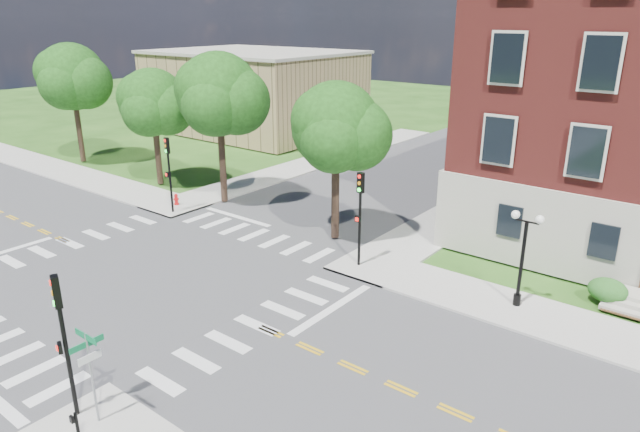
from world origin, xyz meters
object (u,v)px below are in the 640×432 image
Objects in this scene: twin_lamp_west at (523,254)px; push_button_post at (77,428)px; traffic_signal_ne at (360,207)px; traffic_signal_nw at (169,165)px; traffic_signal_se at (62,329)px; fire_hydrant at (176,200)px; street_sign_pole at (89,360)px.

push_button_post is (-6.92, -16.38, -1.73)m from twin_lamp_west.
traffic_signal_ne is 13.97m from traffic_signal_nw.
traffic_signal_se is 1.00× the size of traffic_signal_nw.
twin_lamp_west is 17.86m from push_button_post.
traffic_signal_nw is (-13.37, 14.30, 0.00)m from traffic_signal_se.
traffic_signal_nw is at bearing 133.08° from traffic_signal_se.
twin_lamp_west is 3.53× the size of push_button_post.
fire_hydrant is (-14.35, 15.38, -2.72)m from traffic_signal_se.
push_button_post is at bearing -45.42° from traffic_signal_nw.
street_sign_pole reaches higher than push_button_post.
push_button_post is at bearing -112.90° from twin_lamp_west.
traffic_signal_se is 2.89m from push_button_post.
twin_lamp_west reaches higher than street_sign_pole.
street_sign_pole is at bearing -116.03° from twin_lamp_west.
push_button_post is 1.60× the size of fire_hydrant.
traffic_signal_nw is at bearing -47.88° from fire_hydrant.
twin_lamp_west is at bearing 5.64° from traffic_signal_ne.
traffic_signal_se is at bearing -46.99° from fire_hydrant.
traffic_signal_ne is at bearing 2.37° from traffic_signal_nw.
push_button_post is (14.81, -15.03, -2.39)m from traffic_signal_nw.
fire_hydrant is (-15.19, 15.13, -1.84)m from street_sign_pole.
traffic_signal_nw is 21.24m from push_button_post.
traffic_signal_nw reaches higher than push_button_post.
traffic_signal_se reaches higher than fire_hydrant.
street_sign_pole is at bearing -44.89° from fire_hydrant.
traffic_signal_nw is at bearing 134.58° from push_button_post.
twin_lamp_west reaches higher than fire_hydrant.
traffic_signal_ne is at bearing -1.94° from fire_hydrant.
fire_hydrant is at bearing 133.01° from traffic_signal_se.
traffic_signal_nw is 3.09m from fire_hydrant.
traffic_signal_se is 1.13× the size of twin_lamp_west.
twin_lamp_west reaches higher than push_button_post.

